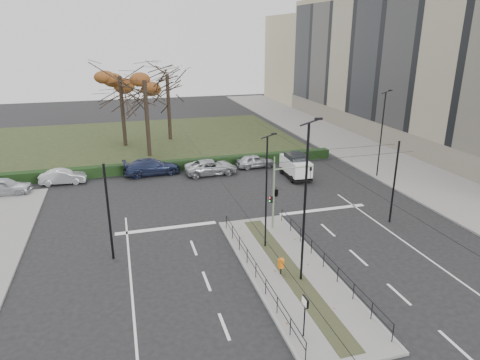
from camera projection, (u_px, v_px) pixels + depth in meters
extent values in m
plane|color=black|center=(274.00, 253.00, 26.53)|extent=(140.00, 140.00, 0.00)
cube|color=slate|center=(290.00, 272.00, 24.23)|extent=(4.40, 15.00, 0.14)
cube|color=slate|center=(351.00, 146.00, 51.20)|extent=(8.00, 90.00, 0.14)
cube|color=#253018|center=(142.00, 141.00, 54.03)|extent=(38.00, 26.00, 0.10)
cube|color=black|center=(150.00, 167.00, 41.71)|extent=(38.00, 1.00, 1.00)
cube|color=tan|center=(421.00, 67.00, 52.72)|extent=(12.00, 52.00, 18.00)
cube|color=black|center=(379.00, 60.00, 50.85)|extent=(0.10, 50.96, 14.76)
cylinder|color=black|center=(306.00, 352.00, 17.44)|extent=(0.04, 0.04, 0.90)
cylinder|color=black|center=(226.00, 222.00, 29.44)|extent=(0.04, 0.04, 0.90)
cylinder|color=black|center=(393.00, 333.00, 18.51)|extent=(0.04, 0.04, 0.90)
cylinder|color=black|center=(282.00, 215.00, 30.50)|extent=(0.04, 0.04, 0.90)
cylinder|color=black|center=(256.00, 263.00, 23.29)|extent=(0.04, 13.20, 0.04)
cylinder|color=black|center=(324.00, 253.00, 24.36)|extent=(0.04, 13.20, 0.04)
cylinder|color=black|center=(109.00, 213.00, 24.86)|extent=(0.14, 0.14, 6.00)
cylinder|color=black|center=(394.00, 183.00, 29.87)|extent=(0.14, 0.14, 6.00)
cylinder|color=black|center=(271.00, 163.00, 25.65)|extent=(20.00, 0.02, 0.02)
cylinder|color=black|center=(260.00, 155.00, 27.46)|extent=(20.00, 0.02, 0.02)
cylinder|color=black|center=(227.00, 189.00, 22.07)|extent=(0.02, 34.00, 0.02)
cylinder|color=black|center=(348.00, 177.00, 23.90)|extent=(0.02, 34.00, 0.02)
cylinder|color=slate|center=(273.00, 197.00, 28.88)|extent=(0.14, 0.14, 4.58)
cylinder|color=slate|center=(294.00, 168.00, 28.61)|extent=(2.82, 0.09, 0.09)
imported|color=black|center=(310.00, 172.00, 29.08)|extent=(0.18, 0.19, 0.79)
imported|color=black|center=(276.00, 192.00, 28.81)|extent=(0.96, 1.77, 0.70)
cube|color=black|center=(271.00, 199.00, 28.89)|extent=(0.19, 0.14, 0.44)
sphere|color=#FF0C0C|center=(270.00, 198.00, 28.83)|extent=(0.10, 0.10, 0.10)
sphere|color=#0CE533|center=(270.00, 201.00, 28.90)|extent=(0.10, 0.10, 0.10)
cylinder|color=black|center=(281.00, 270.00, 23.84)|extent=(0.07, 0.07, 0.46)
cylinder|color=orange|center=(281.00, 263.00, 23.69)|extent=(0.36, 0.36, 0.50)
cylinder|color=black|center=(304.00, 318.00, 18.72)|extent=(0.07, 0.07, 1.88)
cube|color=black|center=(305.00, 302.00, 18.44)|extent=(0.09, 0.52, 0.40)
cube|color=white|center=(304.00, 302.00, 18.43)|extent=(0.02, 0.45, 0.33)
cylinder|color=black|center=(305.00, 206.00, 21.99)|extent=(0.13, 0.13, 8.68)
cube|color=black|center=(319.00, 119.00, 20.66)|extent=(0.38, 0.15, 0.11)
cylinder|color=black|center=(266.00, 194.00, 25.91)|extent=(0.11, 0.11, 7.10)
cube|color=black|center=(274.00, 134.00, 24.81)|extent=(0.31, 0.12, 0.09)
cylinder|color=black|center=(381.00, 135.00, 39.20)|extent=(0.12, 0.12, 7.81)
cube|color=black|center=(390.00, 90.00, 37.99)|extent=(0.34, 0.14, 0.10)
imported|color=#AFB2B7|center=(3.00, 187.00, 35.74)|extent=(4.54, 2.06, 1.51)
imported|color=#AFB2B7|center=(63.00, 177.00, 38.52)|extent=(4.05, 1.61, 1.31)
imported|color=#1E2646|center=(152.00, 167.00, 41.01)|extent=(5.50, 2.59, 1.55)
imported|color=#AFB2B7|center=(211.00, 167.00, 41.14)|extent=(5.10, 2.48, 1.40)
cube|color=silver|center=(296.00, 166.00, 40.02)|extent=(1.81, 4.13, 1.33)
cube|color=black|center=(296.00, 157.00, 39.76)|extent=(1.63, 2.28, 0.62)
cube|color=black|center=(295.00, 174.00, 40.30)|extent=(1.84, 4.21, 0.18)
cylinder|color=black|center=(309.00, 178.00, 39.27)|extent=(0.23, 0.66, 0.66)
cylinder|color=black|center=(292.00, 179.00, 38.85)|extent=(0.23, 0.66, 0.66)
cylinder|color=black|center=(298.00, 169.00, 41.74)|extent=(0.23, 0.66, 0.66)
cylinder|color=black|center=(282.00, 171.00, 41.32)|extent=(0.23, 0.66, 0.66)
cylinder|color=black|center=(123.00, 112.00, 50.26)|extent=(0.44, 0.44, 8.16)
ellipsoid|color=#5B3514|center=(120.00, 76.00, 48.93)|extent=(9.38, 9.38, 5.13)
cylinder|color=black|center=(169.00, 107.00, 53.32)|extent=(0.44, 0.44, 8.07)
cylinder|color=black|center=(147.00, 119.00, 45.93)|extent=(0.44, 0.44, 8.18)
imported|color=#AFB2B7|center=(255.00, 161.00, 43.23)|extent=(3.96, 1.75, 1.32)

